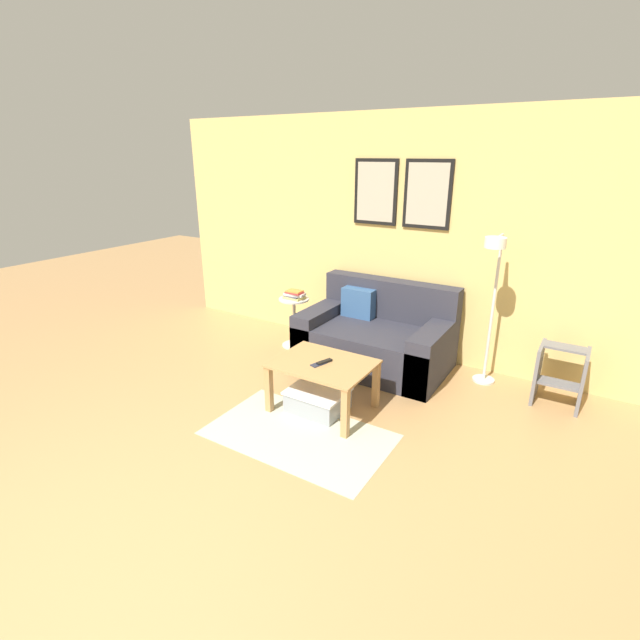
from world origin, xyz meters
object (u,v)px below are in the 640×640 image
coffee_table (323,372)px  cell_phone (319,364)px  side_table (294,318)px  book_stack (294,295)px  floor_lamp (492,285)px  couch (376,338)px  step_stool (560,375)px  remote_control (324,362)px  storage_bin (318,400)px

coffee_table → cell_phone: 0.10m
side_table → book_stack: book_stack is taller
floor_lamp → book_stack: bearing=-177.3°
couch → coffee_table: (0.01, -1.09, 0.07)m
floor_lamp → step_stool: (0.66, 0.06, -0.74)m
coffee_table → book_stack: bearing=134.4°
floor_lamp → couch: bearing=-177.3°
book_stack → step_stool: book_stack is taller
floor_lamp → remote_control: size_ratio=9.80×
coffee_table → cell_phone: cell_phone is taller
remote_control → side_table: bearing=154.1°
couch → cell_phone: size_ratio=10.76×
couch → floor_lamp: 1.31m
coffee_table → floor_lamp: 1.71m
coffee_table → remote_control: 0.10m
storage_bin → cell_phone: size_ratio=3.54×
side_table → step_stool: side_table is taller
cell_phone → couch: bearing=106.3°
floor_lamp → remote_control: 1.66m
remote_control → cell_phone: 0.06m
step_stool → storage_bin: bearing=-145.0°
floor_lamp → cell_phone: (-1.10, -1.19, -0.57)m
floor_lamp → cell_phone: floor_lamp is taller
coffee_table → floor_lamp: (1.08, 1.14, 0.66)m
floor_lamp → book_stack: floor_lamp is taller
step_stool → coffee_table: bearing=-145.5°
coffee_table → side_table: bearing=134.6°
cell_phone → storage_bin: bearing=166.3°
remote_control → storage_bin: bearing=-114.0°
couch → step_stool: couch is taller
remote_control → coffee_table: bearing=-157.9°
couch → coffee_table: 1.09m
step_stool → book_stack: bearing=-176.8°
side_table → book_stack: 0.28m
book_stack → step_stool: size_ratio=0.46×
coffee_table → book_stack: (-1.02, 1.04, 0.26)m
storage_bin → book_stack: size_ratio=2.02×
storage_bin → cell_phone: cell_phone is taller
book_stack → remote_control: size_ratio=1.64×
cell_phone → step_stool: bearing=51.9°
couch → book_stack: 1.06m
side_table → step_stool: bearing=3.1°
side_table → step_stool: 2.78m
side_table → cell_phone: size_ratio=4.15×
coffee_table → storage_bin: (-0.03, -0.04, -0.26)m
book_stack → remote_control: 1.47m
storage_bin → coffee_table: bearing=56.7°
remote_control → floor_lamp: bearing=66.0°
coffee_table → storage_bin: coffee_table is taller
storage_bin → remote_control: (0.04, 0.04, 0.36)m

